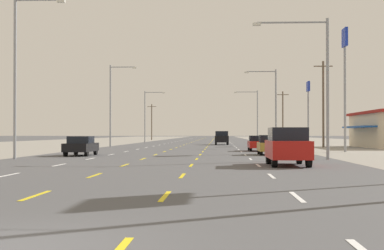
# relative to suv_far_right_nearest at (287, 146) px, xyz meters

# --- Properties ---
(ground_plane) EXTENTS (572.00, 572.00, 0.00)m
(ground_plane) POSITION_rel_suv_far_right_nearest_xyz_m (-6.77, 43.91, -1.03)
(ground_plane) COLOR #4C4C4F
(lot_apron_left) EXTENTS (28.00, 440.00, 0.01)m
(lot_apron_left) POSITION_rel_suv_far_right_nearest_xyz_m (-31.52, 43.91, -1.02)
(lot_apron_left) COLOR gray
(lot_apron_left) RESTS_ON ground
(lane_markings) EXTENTS (10.64, 227.60, 0.01)m
(lane_markings) POSITION_rel_suv_far_right_nearest_xyz_m (-6.77, 82.41, -1.02)
(lane_markings) COLOR white
(lane_markings) RESTS_ON ground
(signal_span_wire) EXTENTS (27.32, 0.53, 9.87)m
(signal_span_wire) POSITION_rel_suv_far_right_nearest_xyz_m (-7.00, -11.87, 4.76)
(signal_span_wire) COLOR brown
(signal_span_wire) RESTS_ON ground
(suv_far_right_nearest) EXTENTS (1.98, 4.90, 1.98)m
(suv_far_right_nearest) POSITION_rel_suv_far_right_nearest_xyz_m (0.00, 0.00, 0.00)
(suv_far_right_nearest) COLOR red
(suv_far_right_nearest) RESTS_ON ground
(sedan_far_left_near) EXTENTS (1.80, 4.50, 1.46)m
(sedan_far_left_near) POSITION_rel_suv_far_right_nearest_xyz_m (-13.92, 12.84, -0.27)
(sedan_far_left_near) COLOR black
(sedan_far_left_near) RESTS_ON ground
(hatchback_far_right_mid) EXTENTS (1.72, 3.90, 1.54)m
(hatchback_far_right_mid) POSITION_rel_suv_far_right_nearest_xyz_m (0.38, 15.12, -0.24)
(hatchback_far_right_mid) COLOR #B28C33
(hatchback_far_right_mid) RESTS_ON ground
(sedan_far_right_midfar) EXTENTS (1.80, 4.50, 1.46)m
(sedan_far_right_midfar) POSITION_rel_suv_far_right_nearest_xyz_m (0.14, 24.84, -0.27)
(sedan_far_right_midfar) COLOR red
(sedan_far_right_midfar) RESTS_ON ground
(suv_inner_right_far) EXTENTS (1.98, 4.90, 1.98)m
(suv_inner_right_far) POSITION_rel_suv_far_right_nearest_xyz_m (-3.13, 54.50, 0.00)
(suv_inner_right_far) COLOR black
(suv_inner_right_far) RESTS_ON ground
(pole_sign_right_row_1) EXTENTS (0.24, 1.64, 11.09)m
(pole_sign_right_row_1) POSITION_rel_suv_far_right_nearest_xyz_m (7.73, 22.19, 6.95)
(pole_sign_right_row_1) COLOR gray
(pole_sign_right_row_1) RESTS_ON ground
(pole_sign_right_row_2) EXTENTS (0.24, 1.84, 8.67)m
(pole_sign_right_row_2) POSITION_rel_suv_far_right_nearest_xyz_m (8.53, 48.93, 5.35)
(pole_sign_right_row_2) COLOR gray
(pole_sign_right_row_2) RESTS_ON ground
(streetlight_left_row_0) EXTENTS (3.40, 0.26, 10.67)m
(streetlight_left_row_0) POSITION_rel_suv_far_right_nearest_xyz_m (-16.63, 7.00, 5.00)
(streetlight_left_row_0) COLOR gray
(streetlight_left_row_0) RESTS_ON ground
(streetlight_right_row_0) EXTENTS (4.87, 0.26, 9.05)m
(streetlight_right_row_0) POSITION_rel_suv_far_right_nearest_xyz_m (2.81, 7.00, 4.34)
(streetlight_right_row_0) COLOR gray
(streetlight_right_row_0) RESTS_ON ground
(streetlight_left_row_1) EXTENTS (3.37, 0.26, 10.09)m
(streetlight_left_row_1) POSITION_rel_suv_far_right_nearest_xyz_m (-16.62, 40.78, 4.70)
(streetlight_left_row_1) COLOR gray
(streetlight_left_row_1) RESTS_ON ground
(streetlight_right_row_1) EXTENTS (3.91, 0.26, 9.46)m
(streetlight_right_row_1) POSITION_rel_suv_far_right_nearest_xyz_m (2.99, 40.78, 4.44)
(streetlight_right_row_1) COLOR gray
(streetlight_right_row_1) RESTS_ON ground
(streetlight_left_row_2) EXTENTS (3.77, 0.26, 9.33)m
(streetlight_left_row_2) POSITION_rel_suv_far_right_nearest_xyz_m (-16.54, 74.57, 4.36)
(streetlight_left_row_2) COLOR gray
(streetlight_left_row_2) RESTS_ON ground
(streetlight_right_row_2) EXTENTS (4.27, 0.26, 9.34)m
(streetlight_right_row_2) POSITION_rel_suv_far_right_nearest_xyz_m (2.93, 74.57, 4.43)
(streetlight_right_row_2) COLOR gray
(streetlight_right_row_2) RESTS_ON ground
(utility_pole_right_row_1) EXTENTS (2.20, 0.26, 10.20)m
(utility_pole_right_row_1) POSITION_rel_suv_far_right_nearest_xyz_m (8.76, 38.90, 4.27)
(utility_pole_right_row_1) COLOR brown
(utility_pole_right_row_1) RESTS_ON ground
(utility_pole_right_row_2) EXTENTS (2.20, 0.26, 9.45)m
(utility_pole_right_row_2) POSITION_rel_suv_far_right_nearest_xyz_m (8.35, 78.58, 3.89)
(utility_pole_right_row_2) COLOR brown
(utility_pole_right_row_2) RESTS_ON ground
(utility_pole_left_row_3) EXTENTS (2.20, 0.26, 8.81)m
(utility_pole_left_row_3) POSITION_rel_suv_far_right_nearest_xyz_m (-20.00, 112.23, 3.57)
(utility_pole_left_row_3) COLOR brown
(utility_pole_left_row_3) RESTS_ON ground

